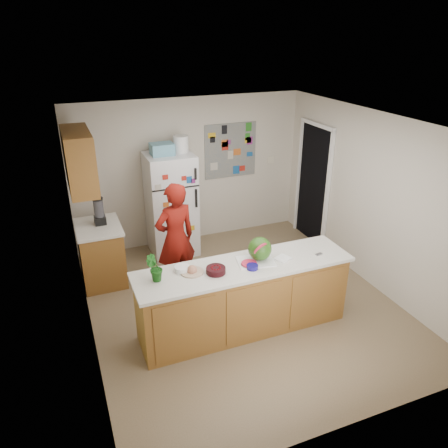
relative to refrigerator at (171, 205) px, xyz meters
name	(u,v)px	position (x,y,z in m)	size (l,w,h in m)	color
floor	(242,304)	(0.45, -1.88, -0.86)	(4.00, 4.50, 0.02)	brown
wall_back	(190,172)	(0.45, 0.38, 0.40)	(4.00, 0.02, 2.50)	beige
wall_left	(80,249)	(-1.56, -1.88, 0.40)	(0.02, 4.50, 2.50)	beige
wall_right	(371,200)	(2.46, -1.88, 0.40)	(0.02, 4.50, 2.50)	beige
ceiling	(245,122)	(0.45, -1.88, 1.66)	(4.00, 4.50, 0.02)	white
doorway	(313,185)	(2.44, -0.43, 0.17)	(0.03, 0.85, 2.04)	black
peninsula_base	(244,299)	(0.25, -2.38, -0.41)	(2.60, 0.62, 0.88)	brown
peninsula_top	(245,267)	(0.25, -2.38, 0.05)	(2.68, 0.70, 0.04)	silver
side_counter_base	(101,255)	(-1.24, -0.53, -0.42)	(0.60, 0.80, 0.86)	brown
side_counter_top	(98,227)	(-1.24, -0.53, 0.03)	(0.64, 0.84, 0.04)	silver
upper_cabinets	(79,160)	(-1.37, -0.58, 1.05)	(0.35, 1.00, 0.80)	brown
refrigerator	(171,205)	(0.00, 0.00, 0.00)	(0.75, 0.70, 1.70)	silver
fridge_top_bin	(162,149)	(-0.10, 0.00, 0.94)	(0.35, 0.28, 0.18)	#5999B2
photo_collage	(231,151)	(1.20, 0.36, 0.70)	(0.95, 0.01, 0.95)	slate
person	(176,239)	(-0.27, -1.19, -0.03)	(0.60, 0.39, 1.64)	maroon
blender_appliance	(99,212)	(-1.19, -0.47, 0.24)	(0.14, 0.14, 0.38)	black
cutting_board	(256,261)	(0.41, -2.35, 0.08)	(0.44, 0.33, 0.01)	white
watermelon	(260,249)	(0.47, -2.33, 0.23)	(0.29, 0.29, 0.29)	#2E6112
watermelon_slice	(249,264)	(0.30, -2.40, 0.09)	(0.19, 0.19, 0.02)	red
cherry_bowl	(216,270)	(-0.13, -2.42, 0.11)	(0.23, 0.23, 0.07)	black
white_bowl	(182,269)	(-0.48, -2.23, 0.10)	(0.18, 0.18, 0.06)	silver
cobalt_bowl	(252,267)	(0.30, -2.49, 0.10)	(0.14, 0.14, 0.05)	navy
plate	(192,272)	(-0.39, -2.31, 0.08)	(0.27, 0.27, 0.02)	#B5AE88
paper_towel	(283,259)	(0.74, -2.42, 0.08)	(0.18, 0.16, 0.02)	silver
keys	(319,254)	(1.22, -2.48, 0.08)	(0.09, 0.04, 0.01)	gray
potted_plant	(154,268)	(-0.82, -2.33, 0.23)	(0.18, 0.14, 0.32)	#12480D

